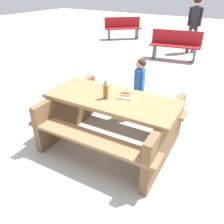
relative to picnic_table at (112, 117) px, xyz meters
name	(u,v)px	position (x,y,z in m)	size (l,w,h in m)	color
ground_plane	(112,142)	(0.00, 0.00, -0.44)	(30.00, 30.00, 0.00)	#B7B2A8
picnic_table	(112,117)	(0.00, 0.00, 0.00)	(1.88, 1.50, 0.75)	olive
soda_bottle	(106,91)	(-0.05, -0.07, 0.42)	(0.06, 0.06, 0.25)	brown
hotdog_tray	(125,96)	(0.16, 0.07, 0.34)	(0.21, 0.16, 0.08)	white
child_in_coat	(140,81)	(-0.04, 0.93, 0.22)	(0.17, 0.26, 1.05)	#3F334C
park_bench_mid	(175,45)	(-0.69, 4.67, 0.00)	(1.55, 0.67, 0.85)	maroon
park_bench_far	(123,28)	(-3.56, 6.42, 0.00)	(1.38, 1.30, 0.85)	maroon
bystander_adult	(195,18)	(-0.50, 5.74, 0.66)	(0.42, 0.28, 1.72)	brown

